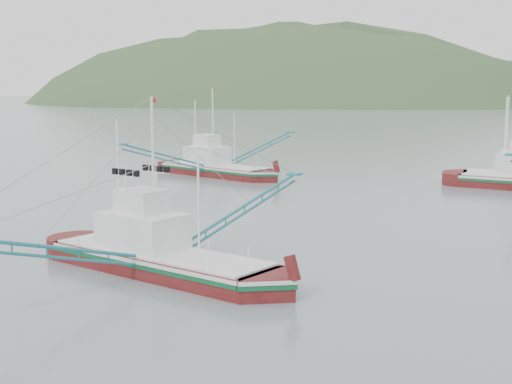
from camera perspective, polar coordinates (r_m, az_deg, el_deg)
The scene contains 4 objects.
ground at distance 37.48m, azimuth -4.54°, elevation -6.01°, with size 1200.00×1200.00×0.00m, color slate.
main_boat at distance 36.31m, azimuth -7.84°, elevation -4.00°, with size 13.36×23.41×9.53m.
bg_boat_left at distance 75.80m, azimuth -3.29°, elevation 2.65°, with size 14.02×24.22×9.94m.
headland_left at distance 438.62m, azimuth 2.26°, elevation 7.13°, with size 448.00×308.00×210.00m, color #314C27.
Camera 1 is at (20.35, -30.08, 9.27)m, focal length 50.00 mm.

